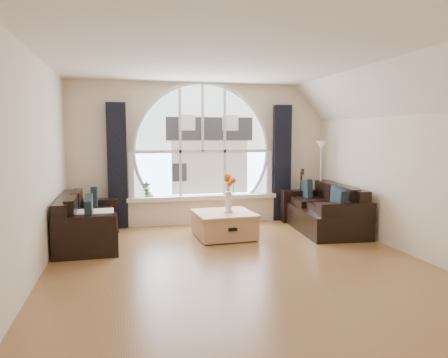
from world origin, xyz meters
TOP-DOWN VIEW (x-y plane):
  - ground at (0.00, 0.00)m, footprint 5.00×5.50m
  - ceiling at (0.00, 0.00)m, footprint 5.00×5.50m
  - wall_back at (0.00, 2.75)m, footprint 5.00×0.01m
  - wall_front at (0.00, -2.75)m, footprint 5.00×0.01m
  - wall_left at (-2.50, 0.00)m, footprint 0.01×5.50m
  - wall_right at (2.50, 0.00)m, footprint 0.01×5.50m
  - attic_slope at (2.20, 0.00)m, footprint 0.92×5.50m
  - arched_window at (0.00, 2.72)m, footprint 2.60×0.06m
  - window_sill at (0.00, 2.65)m, footprint 2.90×0.22m
  - window_frame at (0.00, 2.69)m, footprint 2.76×0.08m
  - neighbor_house at (0.15, 2.71)m, footprint 1.70×0.02m
  - curtain_left at (-1.60, 2.63)m, footprint 0.35×0.12m
  - curtain_right at (1.60, 2.63)m, footprint 0.35×0.12m
  - sofa_left at (-2.03, 1.53)m, footprint 0.91×1.76m
  - sofa_right at (1.98, 1.56)m, footprint 1.07×1.90m
  - coffee_chest at (0.14, 1.47)m, footprint 1.02×1.02m
  - throw_blanket at (-1.92, 1.23)m, footprint 0.56×0.56m
  - vase_flowers at (0.21, 1.47)m, footprint 0.24×0.24m
  - floor_lamp at (2.22, 2.16)m, footprint 0.24×0.24m
  - guitar at (1.90, 2.41)m, footprint 0.43×0.37m
  - potted_plant at (-1.08, 2.65)m, footprint 0.16×0.11m

SIDE VIEW (x-z plane):
  - ground at x=0.00m, z-range -0.01..0.01m
  - coffee_chest at x=0.14m, z-range 0.00..0.47m
  - sofa_left at x=-2.03m, z-range 0.01..0.79m
  - sofa_right at x=1.98m, z-range -0.01..0.81m
  - throw_blanket at x=-1.92m, z-range 0.45..0.55m
  - window_sill at x=0.00m, z-range 0.47..0.55m
  - guitar at x=1.90m, z-range 0.00..1.06m
  - potted_plant at x=-1.08m, z-range 0.55..0.85m
  - floor_lamp at x=2.22m, z-range 0.00..1.60m
  - vase_flowers at x=0.21m, z-range 0.47..1.17m
  - curtain_left at x=-1.60m, z-range 0.00..2.30m
  - curtain_right at x=1.60m, z-range 0.00..2.30m
  - wall_back at x=0.00m, z-range 0.00..2.70m
  - wall_front at x=0.00m, z-range 0.00..2.70m
  - wall_left at x=-2.50m, z-range 0.00..2.70m
  - wall_right at x=2.50m, z-range 0.00..2.70m
  - neighbor_house at x=0.15m, z-range 0.75..2.25m
  - arched_window at x=0.00m, z-range 0.55..2.70m
  - window_frame at x=0.00m, z-range 0.55..2.70m
  - attic_slope at x=2.20m, z-range 1.99..2.71m
  - ceiling at x=0.00m, z-range 2.70..2.71m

